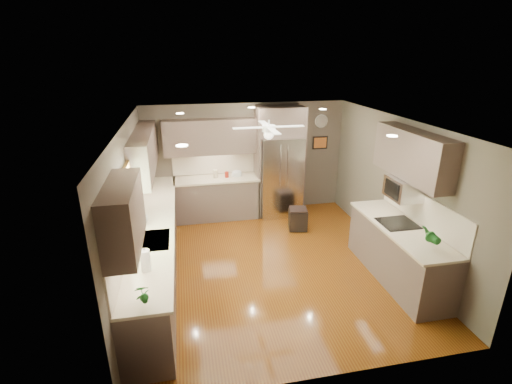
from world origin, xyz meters
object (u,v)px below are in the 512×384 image
object	(u,v)px
canister_d	(227,175)
paper_towel	(146,261)
potted_plant_left	(141,294)
stool	(298,219)
soap_bottle	(144,219)
potted_plant_right	(429,235)
canister_c	(215,174)
microwave	(404,188)
refrigerator	(280,164)
bowl	(237,176)

from	to	relation	value
canister_d	paper_towel	bearing A→B (deg)	-112.55
potted_plant_left	stool	xyz separation A→B (m)	(2.82, 3.26, -0.85)
soap_bottle	potted_plant_left	world-z (taller)	potted_plant_left
potted_plant_right	stool	size ratio (longest dim) A/B	0.80
canister_c	microwave	size ratio (longest dim) A/B	0.32
potted_plant_right	soap_bottle	bearing A→B (deg)	158.80
soap_bottle	refrigerator	world-z (taller)	refrigerator
soap_bottle	stool	distance (m)	3.28
stool	canister_c	bearing A→B (deg)	148.48
canister_d	paper_towel	distance (m)	3.80
soap_bottle	microwave	xyz separation A→B (m)	(4.11, -0.61, 0.44)
potted_plant_left	microwave	world-z (taller)	microwave
bowl	refrigerator	world-z (taller)	refrigerator
refrigerator	paper_towel	bearing A→B (deg)	-127.27
paper_towel	potted_plant_right	bearing A→B (deg)	-2.38
bowl	refrigerator	size ratio (longest dim) A/B	0.10
canister_d	stool	bearing A→B (deg)	-34.92
canister_d	bowl	bearing A→B (deg)	-1.22
soap_bottle	stool	xyz separation A→B (m)	(2.96, 1.17, -0.80)
canister_d	potted_plant_left	distance (m)	4.46
canister_c	soap_bottle	world-z (taller)	soap_bottle
potted_plant_left	paper_towel	bearing A→B (deg)	90.57
microwave	paper_towel	xyz separation A→B (m)	(-3.97, -0.77, -0.40)
bowl	canister_d	bearing A→B (deg)	178.78
bowl	microwave	xyz separation A→B (m)	(2.29, -2.74, 0.51)
canister_c	paper_towel	bearing A→B (deg)	-108.90
potted_plant_right	refrigerator	size ratio (longest dim) A/B	0.15
potted_plant_left	soap_bottle	bearing A→B (deg)	93.90
stool	refrigerator	bearing A→B (deg)	100.81
canister_c	canister_d	distance (m)	0.25
canister_c	canister_d	bearing A→B (deg)	-7.94
paper_towel	refrigerator	bearing A→B (deg)	52.73
soap_bottle	stool	world-z (taller)	soap_bottle
soap_bottle	paper_towel	xyz separation A→B (m)	(0.14, -1.39, 0.04)
potted_plant_left	potted_plant_right	distance (m)	3.88
potted_plant_left	refrigerator	xyz separation A→B (m)	(2.64, 4.18, 0.10)
microwave	canister_c	bearing A→B (deg)	134.84
soap_bottle	potted_plant_right	size ratio (longest dim) A/B	0.53
canister_d	microwave	xyz separation A→B (m)	(2.51, -2.74, 0.48)
refrigerator	bowl	bearing A→B (deg)	178.34
refrigerator	potted_plant_left	bearing A→B (deg)	-122.26
stool	paper_towel	world-z (taller)	paper_towel
potted_plant_left	paper_towel	xyz separation A→B (m)	(-0.01, 0.70, -0.01)
bowl	potted_plant_right	bearing A→B (deg)	-59.43
potted_plant_right	refrigerator	world-z (taller)	refrigerator
canister_c	potted_plant_right	world-z (taller)	potted_plant_right
potted_plant_left	potted_plant_right	world-z (taller)	potted_plant_right
potted_plant_right	microwave	xyz separation A→B (m)	(0.12, 0.93, 0.36)
potted_plant_right	refrigerator	xyz separation A→B (m)	(-1.20, 3.64, 0.07)
canister_c	soap_bottle	xyz separation A→B (m)	(-1.35, -2.16, 0.01)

